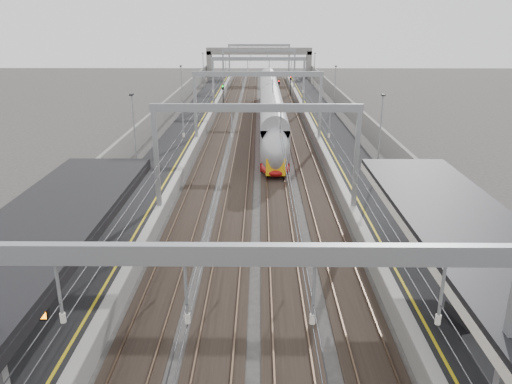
{
  "coord_description": "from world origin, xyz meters",
  "views": [
    {
      "loc": [
        0.23,
        -8.29,
        12.43
      ],
      "look_at": [
        0.0,
        20.04,
        2.61
      ],
      "focal_mm": 35.0,
      "sensor_mm": 36.0,
      "label": 1
    }
  ],
  "objects_px": {
    "overbridge": "(259,55)",
    "bench": "(454,319)",
    "signal_green": "(223,92)",
    "train": "(271,112)"
  },
  "relations": [
    {
      "from": "overbridge",
      "to": "bench",
      "type": "xyz_separation_m",
      "value": [
        7.75,
        -91.69,
        -3.81
      ]
    },
    {
      "from": "overbridge",
      "to": "signal_green",
      "type": "distance_m",
      "value": 35.16
    },
    {
      "from": "overbridge",
      "to": "bench",
      "type": "bearing_deg",
      "value": -85.17
    },
    {
      "from": "train",
      "to": "overbridge",
      "type": "bearing_deg",
      "value": 91.76
    },
    {
      "from": "train",
      "to": "bench",
      "type": "relative_size",
      "value": 27.38
    },
    {
      "from": "overbridge",
      "to": "train",
      "type": "relative_size",
      "value": 0.48
    },
    {
      "from": "bench",
      "to": "signal_green",
      "type": "relative_size",
      "value": 0.48
    },
    {
      "from": "overbridge",
      "to": "bench",
      "type": "height_order",
      "value": "overbridge"
    },
    {
      "from": "signal_green",
      "to": "overbridge",
      "type": "bearing_deg",
      "value": 81.47
    },
    {
      "from": "train",
      "to": "bench",
      "type": "bearing_deg",
      "value": -81.73
    }
  ]
}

